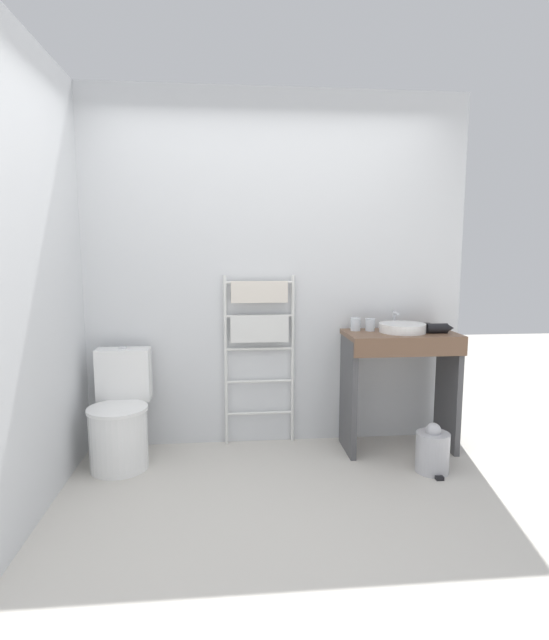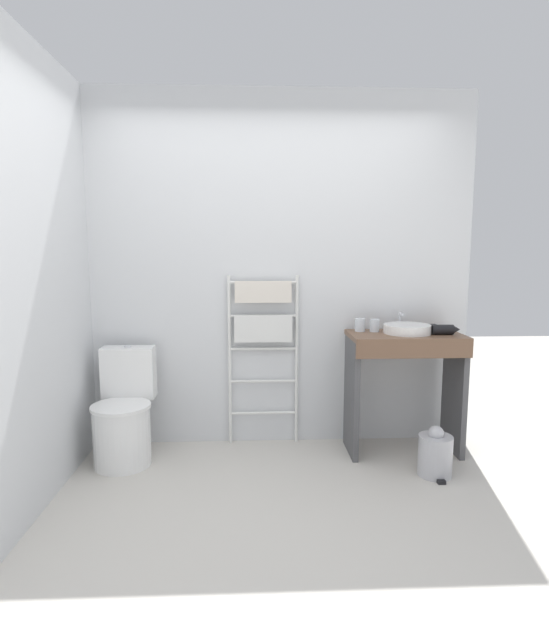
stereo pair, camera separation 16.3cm
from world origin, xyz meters
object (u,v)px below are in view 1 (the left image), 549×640
Objects in this scene: sink_basin at (402,328)px; cup_near_edge at (370,325)px; hair_dryer at (438,328)px; trash_bin at (432,451)px; towel_radiator at (259,326)px; cup_near_wall at (356,324)px; toilet at (120,421)px.

sink_basin is 3.62× the size of cup_near_edge.
trash_bin is (-0.16, -0.37, -0.78)m from hair_dryer.
towel_radiator is 3.85× the size of sink_basin.
hair_dryer is (0.57, -0.16, -0.01)m from cup_near_wall.
towel_radiator is 1.31m from hair_dryer.
toilet is 2.34× the size of trash_bin.
hair_dryer is at bearing 1.17° from toilet.
cup_near_wall is (1.70, 0.20, 0.62)m from toilet.
sink_basin is at bearing -21.09° from cup_near_edge.
cup_near_edge reaches higher than toilet.
cup_near_edge is 0.46× the size of hair_dryer.
towel_radiator is at bearing 172.67° from cup_near_wall.
cup_near_edge is at bearing -11.53° from cup_near_wall.
toilet is 2.36× the size of sink_basin.
hair_dryer is (0.25, -0.05, 0.00)m from sink_basin.
cup_near_edge reaches higher than sink_basin.
cup_near_edge reaches higher than hair_dryer.
towel_radiator reaches higher than sink_basin.
cup_near_edge is at bearing 5.74° from toilet.
hair_dryer is (0.46, -0.13, -0.01)m from cup_near_edge.
trash_bin is (0.41, -0.52, -0.79)m from cup_near_wall.
towel_radiator is (0.99, 0.29, 0.60)m from toilet.
cup_near_wall is 0.48× the size of hair_dryer.
sink_basin reaches higher than trash_bin.
cup_near_wall is at bearing 6.79° from toilet.
toilet is 2.14m from trash_bin.
towel_radiator is 1.49m from trash_bin.
cup_near_edge is 0.27× the size of trash_bin.
towel_radiator is 0.82m from cup_near_edge.
cup_near_wall reaches higher than cup_near_edge.
towel_radiator is 0.72m from cup_near_wall.
toilet is at bearing -174.26° from cup_near_edge.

